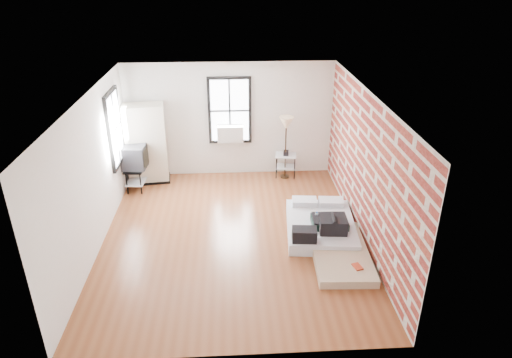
{
  "coord_description": "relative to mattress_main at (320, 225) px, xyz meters",
  "views": [
    {
      "loc": [
        0.01,
        -7.6,
        4.89
      ],
      "look_at": [
        0.48,
        0.3,
        1.09
      ],
      "focal_mm": 32.0,
      "sensor_mm": 36.0,
      "label": 1
    }
  ],
  "objects": [
    {
      "name": "room_shell",
      "position": [
        -1.51,
        0.3,
        1.58
      ],
      "size": [
        5.02,
        6.02,
        2.8
      ],
      "color": "silver",
      "rests_on": "ground"
    },
    {
      "name": "floor_lamp",
      "position": [
        -0.41,
        2.58,
        1.18
      ],
      "size": [
        0.33,
        0.33,
        1.56
      ],
      "color": "black",
      "rests_on": "ground"
    },
    {
      "name": "wardrobe",
      "position": [
        -3.74,
        2.58,
        0.8
      ],
      "size": [
        1.03,
        0.67,
        1.92
      ],
      "rotation": [
        0.0,
        0.0,
        0.12
      ],
      "color": "black",
      "rests_on": "ground"
    },
    {
      "name": "ground",
      "position": [
        -1.74,
        -0.07,
        -0.16
      ],
      "size": [
        6.0,
        6.0,
        0.0
      ],
      "primitive_type": "plane",
      "color": "brown",
      "rests_on": "ground"
    },
    {
      "name": "side_table",
      "position": [
        -0.39,
        2.65,
        0.3
      ],
      "size": [
        0.56,
        0.48,
        0.67
      ],
      "rotation": [
        0.0,
        0.0,
        -0.15
      ],
      "color": "black",
      "rests_on": "ground"
    },
    {
      "name": "mattress_main",
      "position": [
        0.0,
        0.0,
        0.0
      ],
      "size": [
        1.47,
        1.89,
        0.57
      ],
      "rotation": [
        0.0,
        0.0,
        -0.09
      ],
      "color": "silver",
      "rests_on": "ground"
    },
    {
      "name": "tv_stand",
      "position": [
        -3.96,
        2.19,
        0.63
      ],
      "size": [
        0.59,
        0.8,
        1.09
      ],
      "rotation": [
        0.0,
        0.0,
        -0.08
      ],
      "color": "black",
      "rests_on": "ground"
    },
    {
      "name": "mattress_bare",
      "position": [
        0.19,
        -0.68,
        -0.03
      ],
      "size": [
        1.09,
        1.94,
        0.41
      ],
      "rotation": [
        0.0,
        0.0,
        -0.05
      ],
      "color": "tan",
      "rests_on": "ground"
    }
  ]
}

